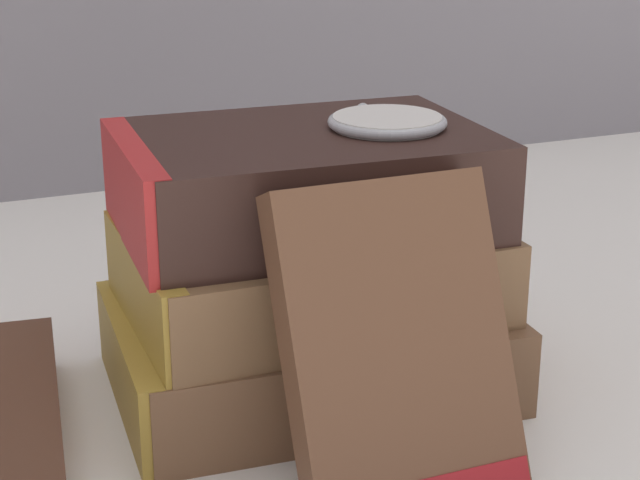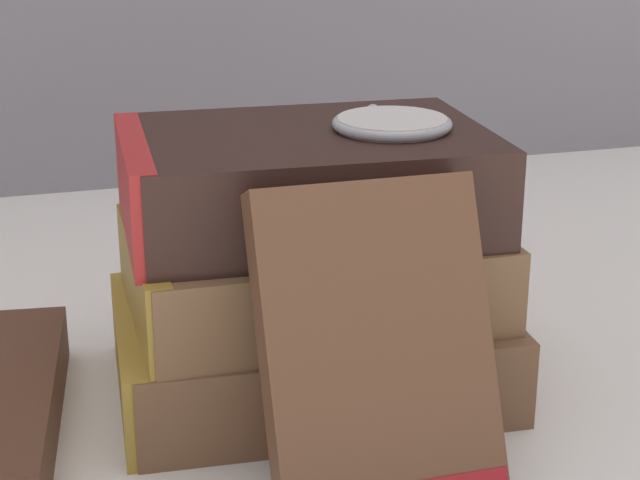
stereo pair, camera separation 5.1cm
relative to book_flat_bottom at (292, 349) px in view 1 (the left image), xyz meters
name	(u,v)px [view 1 (the left image)]	position (x,y,z in m)	size (l,w,h in m)	color
ground_plane	(345,425)	(0.01, -0.05, -0.02)	(3.00, 3.00, 0.00)	white
book_flat_bottom	(292,349)	(0.00, 0.00, 0.00)	(0.20, 0.15, 0.05)	brown
book_flat_middle	(295,269)	(0.00, 0.00, 0.04)	(0.18, 0.13, 0.04)	brown
book_flat_top	(288,182)	(0.00, 0.00, 0.09)	(0.18, 0.13, 0.05)	#331E19
book_leaning_front	(396,355)	(0.01, -0.10, 0.04)	(0.10, 0.07, 0.13)	brown
pocket_watch	(387,122)	(0.05, 0.00, 0.11)	(0.06, 0.06, 0.01)	silver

